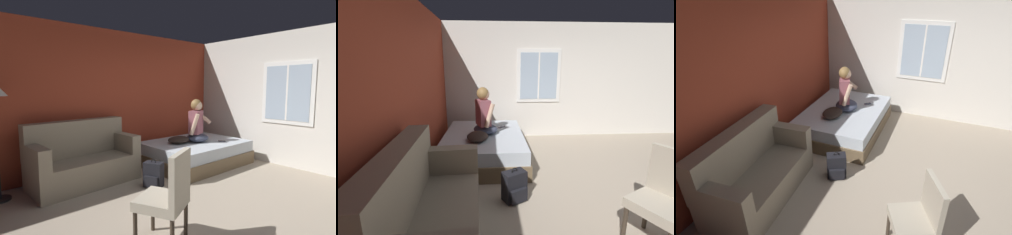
{
  "view_description": "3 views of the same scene",
  "coord_description": "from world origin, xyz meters",
  "views": [
    {
      "loc": [
        -2.62,
        -2.02,
        1.6
      ],
      "look_at": [
        0.33,
        1.43,
        1.07
      ],
      "focal_mm": 28.0,
      "sensor_mm": 36.0,
      "label": 1
    },
    {
      "loc": [
        -2.79,
        1.52,
        1.76
      ],
      "look_at": [
        0.47,
        1.31,
        0.98
      ],
      "focal_mm": 24.0,
      "sensor_mm": 36.0,
      "label": 2
    },
    {
      "loc": [
        -3.18,
        -0.12,
        2.78
      ],
      "look_at": [
        0.28,
        1.28,
        0.85
      ],
      "focal_mm": 28.0,
      "sensor_mm": 36.0,
      "label": 3
    }
  ],
  "objects": [
    {
      "name": "ground_plane",
      "position": [
        0.0,
        0.0,
        0.0
      ],
      "size": [
        40.0,
        40.0,
        0.0
      ],
      "primitive_type": "plane",
      "color": "tan"
    },
    {
      "name": "wall_back_accent",
      "position": [
        0.0,
        2.69,
        1.35
      ],
      "size": [
        10.15,
        0.16,
        2.7
      ],
      "primitive_type": "cube",
      "color": "#993823",
      "rests_on": "ground"
    },
    {
      "name": "wall_side_with_window",
      "position": [
        2.65,
        0.01,
        1.35
      ],
      "size": [
        0.19,
        6.63,
        2.7
      ],
      "color": "silver",
      "rests_on": "ground"
    },
    {
      "name": "bed",
      "position": [
        1.29,
        1.68,
        0.24
      ],
      "size": [
        2.05,
        1.51,
        0.48
      ],
      "color": "brown",
      "rests_on": "ground"
    },
    {
      "name": "couch",
      "position": [
        -0.93,
        2.14,
        0.39
      ],
      "size": [
        1.75,
        0.93,
        1.04
      ],
      "color": "gray",
      "rests_on": "ground"
    },
    {
      "name": "side_chair",
      "position": [
        -0.99,
        -0.11,
        0.53
      ],
      "size": [
        0.62,
        0.62,
        0.98
      ],
      "color": "#382D23",
      "rests_on": "ground"
    },
    {
      "name": "person_seated",
      "position": [
        1.32,
        1.67,
        0.84
      ],
      "size": [
        0.64,
        0.6,
        0.88
      ],
      "color": "#383D51",
      "rests_on": "bed"
    },
    {
      "name": "backpack",
      "position": [
        -0.15,
        1.24,
        0.19
      ],
      "size": [
        0.33,
        0.35,
        0.46
      ],
      "color": "black",
      "rests_on": "ground"
    },
    {
      "name": "throw_pillow",
      "position": [
        0.91,
        1.78,
        0.55
      ],
      "size": [
        0.49,
        0.37,
        0.14
      ],
      "primitive_type": "ellipsoid",
      "rotation": [
        0.0,
        0.0,
        -0.02
      ],
      "color": "#2D231E",
      "rests_on": "bed"
    },
    {
      "name": "cell_phone",
      "position": [
        1.72,
        1.32,
        0.48
      ],
      "size": [
        0.15,
        0.15,
        0.01
      ],
      "primitive_type": "cube",
      "rotation": [
        0.0,
        0.0,
        3.86
      ],
      "color": "black",
      "rests_on": "bed"
    }
  ]
}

